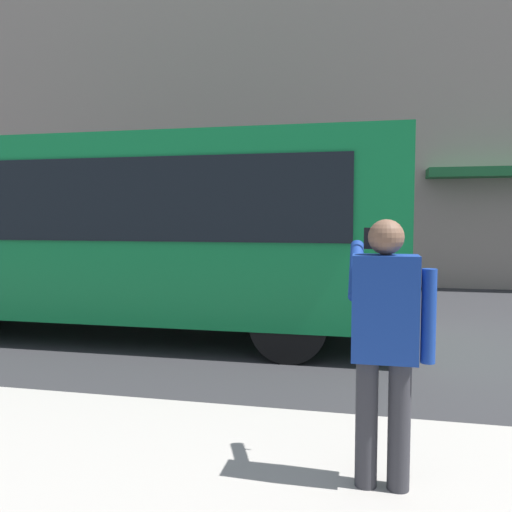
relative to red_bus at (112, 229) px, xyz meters
name	(u,v)px	position (x,y,z in m)	size (l,w,h in m)	color
ground_plane	(378,340)	(-4.17, -0.38, -1.68)	(60.00, 60.00, 0.00)	#2B2B2D
building_facade_far	(377,66)	(-4.19, -7.18, 4.30)	(28.00, 1.55, 12.00)	gray
red_bus	(112,229)	(0.00, 0.00, 0.00)	(9.05, 2.54, 3.08)	#0F7238
pedestrian_photographer	(385,333)	(-4.10, 4.32, -0.54)	(0.53, 0.52, 1.70)	#2D2D33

